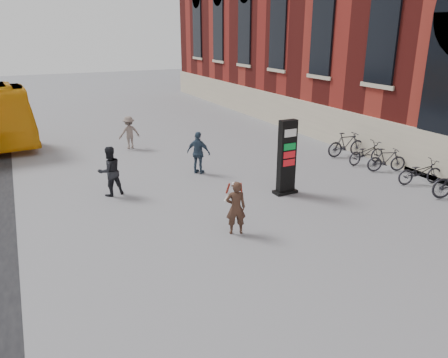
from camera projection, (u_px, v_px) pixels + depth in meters
name	position (u px, v px, depth m)	size (l,w,h in m)	color
ground	(213.00, 234.00, 12.27)	(100.00, 100.00, 0.00)	#9E9EA3
info_pylon	(287.00, 158.00, 14.87)	(0.84, 0.44, 2.59)	black
woman	(236.00, 207.00, 12.05)	(0.70, 0.66, 1.54)	#3B241B
pedestrian_a	(110.00, 171.00, 14.85)	(0.84, 0.65, 1.73)	black
pedestrian_b	(129.00, 133.00, 20.73)	(1.00, 0.58, 1.55)	#78675F
pedestrian_c	(199.00, 153.00, 17.11)	(0.99, 0.41, 1.68)	#314459
bike_4	(420.00, 172.00, 16.06)	(0.61, 1.76, 0.92)	#242329
bike_5	(387.00, 160.00, 17.47)	(0.45, 1.59, 0.96)	#242329
bike_6	(366.00, 153.00, 18.46)	(0.63, 1.81, 0.95)	#242329
bike_7	(346.00, 144.00, 19.50)	(0.52, 1.84, 1.11)	#242329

